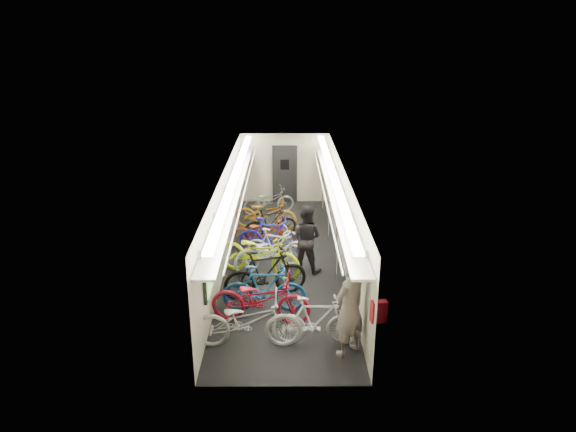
{
  "coord_description": "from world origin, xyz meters",
  "views": [
    {
      "loc": [
        0.05,
        -12.18,
        5.69
      ],
      "look_at": [
        0.1,
        0.3,
        1.15
      ],
      "focal_mm": 32.0,
      "sensor_mm": 36.0,
      "label": 1
    }
  ],
  "objects_px": {
    "passenger_mid": "(306,238)",
    "backpack": "(379,311)",
    "passenger_near": "(350,308)",
    "bicycle_1": "(264,289)",
    "bicycle_0": "(247,321)"
  },
  "relations": [
    {
      "from": "passenger_near",
      "to": "bicycle_1",
      "type": "bearing_deg",
      "value": -80.89
    },
    {
      "from": "bicycle_0",
      "to": "passenger_mid",
      "type": "relative_size",
      "value": 1.19
    },
    {
      "from": "backpack",
      "to": "bicycle_0",
      "type": "bearing_deg",
      "value": 149.43
    },
    {
      "from": "bicycle_1",
      "to": "passenger_near",
      "type": "distance_m",
      "value": 2.24
    },
    {
      "from": "passenger_mid",
      "to": "backpack",
      "type": "bearing_deg",
      "value": 126.71
    },
    {
      "from": "bicycle_0",
      "to": "passenger_near",
      "type": "xyz_separation_m",
      "value": [
        1.88,
        -0.23,
        0.41
      ]
    },
    {
      "from": "passenger_near",
      "to": "backpack",
      "type": "distance_m",
      "value": 0.86
    },
    {
      "from": "bicycle_0",
      "to": "backpack",
      "type": "xyz_separation_m",
      "value": [
        2.28,
        -0.91,
        0.74
      ]
    },
    {
      "from": "passenger_near",
      "to": "passenger_mid",
      "type": "height_order",
      "value": "passenger_near"
    },
    {
      "from": "passenger_mid",
      "to": "bicycle_0",
      "type": "bearing_deg",
      "value": 92.28
    },
    {
      "from": "passenger_mid",
      "to": "bicycle_1",
      "type": "bearing_deg",
      "value": 87.43
    },
    {
      "from": "passenger_mid",
      "to": "backpack",
      "type": "xyz_separation_m",
      "value": [
        1.06,
        -4.2,
        0.42
      ]
    },
    {
      "from": "bicycle_1",
      "to": "backpack",
      "type": "relative_size",
      "value": 4.72
    },
    {
      "from": "bicycle_1",
      "to": "passenger_mid",
      "type": "xyz_separation_m",
      "value": [
        0.95,
        2.02,
        0.32
      ]
    },
    {
      "from": "passenger_near",
      "to": "passenger_mid",
      "type": "distance_m",
      "value": 3.58
    }
  ]
}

